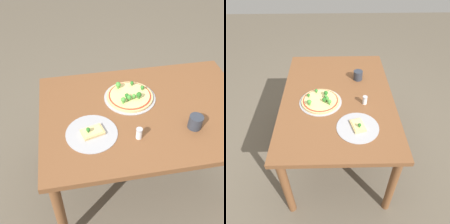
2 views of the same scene
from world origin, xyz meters
The scene contains 6 objects.
ground_plane centered at (0.00, 0.00, 0.00)m, with size 8.00×8.00×0.00m, color brown.
dining_table centered at (0.00, 0.00, 0.62)m, with size 1.28×0.87×0.70m.
pizza_tray_whole centered at (-0.07, 0.13, 0.72)m, with size 0.32×0.32×0.07m.
pizza_tray_slice centered at (-0.35, -0.13, 0.71)m, with size 0.29×0.29×0.06m.
drinking_cup centered at (0.23, -0.18, 0.74)m, with size 0.08×0.08×0.08m, color #2D333D.
condiment_shaker centered at (-0.10, -0.20, 0.74)m, with size 0.04×0.04×0.07m.
Camera 2 is at (-1.36, 0.03, 1.78)m, focal length 35.00 mm.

